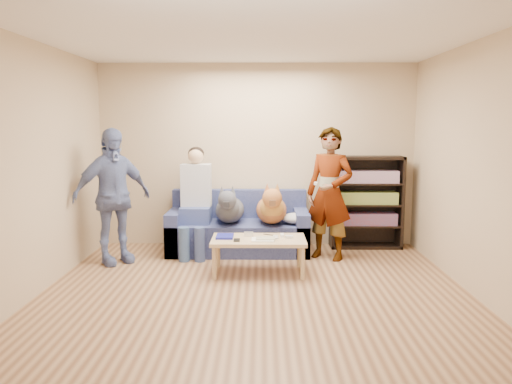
{
  "coord_description": "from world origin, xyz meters",
  "views": [
    {
      "loc": [
        0.07,
        -4.66,
        1.77
      ],
      "look_at": [
        0.0,
        1.2,
        0.95
      ],
      "focal_mm": 35.0,
      "sensor_mm": 36.0,
      "label": 1
    }
  ],
  "objects_px": {
    "sofa": "(239,231)",
    "bookshelf": "(366,200)",
    "person_standing_right": "(330,194)",
    "person_seated": "(195,197)",
    "person_standing_left": "(112,196)",
    "camera_silver": "(249,234)",
    "coffee_table": "(259,242)",
    "notebook_blue": "(225,236)",
    "dog_gray": "(229,208)",
    "dog_tan": "(272,208)"
  },
  "relations": [
    {
      "from": "sofa",
      "to": "bookshelf",
      "type": "height_order",
      "value": "bookshelf"
    },
    {
      "from": "person_standing_right",
      "to": "person_seated",
      "type": "bearing_deg",
      "value": -155.87
    },
    {
      "from": "sofa",
      "to": "person_standing_left",
      "type": "bearing_deg",
      "value": -158.42
    },
    {
      "from": "camera_silver",
      "to": "coffee_table",
      "type": "xyz_separation_m",
      "value": [
        0.12,
        -0.12,
        -0.07
      ]
    },
    {
      "from": "notebook_blue",
      "to": "camera_silver",
      "type": "bearing_deg",
      "value": 14.04
    },
    {
      "from": "dog_gray",
      "to": "bookshelf",
      "type": "distance_m",
      "value": 1.96
    },
    {
      "from": "notebook_blue",
      "to": "coffee_table",
      "type": "bearing_deg",
      "value": -7.13
    },
    {
      "from": "camera_silver",
      "to": "bookshelf",
      "type": "distance_m",
      "value": 2.02
    },
    {
      "from": "coffee_table",
      "to": "dog_tan",
      "type": "bearing_deg",
      "value": 78.64
    },
    {
      "from": "coffee_table",
      "to": "bookshelf",
      "type": "bearing_deg",
      "value": 40.02
    },
    {
      "from": "person_standing_right",
      "to": "bookshelf",
      "type": "height_order",
      "value": "person_standing_right"
    },
    {
      "from": "camera_silver",
      "to": "person_seated",
      "type": "xyz_separation_m",
      "value": [
        -0.74,
        0.79,
        0.33
      ]
    },
    {
      "from": "coffee_table",
      "to": "bookshelf",
      "type": "distance_m",
      "value": 2.01
    },
    {
      "from": "dog_gray",
      "to": "bookshelf",
      "type": "relative_size",
      "value": 0.95
    },
    {
      "from": "person_standing_right",
      "to": "camera_silver",
      "type": "bearing_deg",
      "value": -120.06
    },
    {
      "from": "person_standing_left",
      "to": "dog_gray",
      "type": "xyz_separation_m",
      "value": [
        1.44,
        0.45,
        -0.23
      ]
    },
    {
      "from": "camera_silver",
      "to": "dog_gray",
      "type": "xyz_separation_m",
      "value": [
        -0.28,
        0.75,
        0.18
      ]
    },
    {
      "from": "person_seated",
      "to": "dog_tan",
      "type": "xyz_separation_m",
      "value": [
        1.03,
        -0.08,
        -0.14
      ]
    },
    {
      "from": "camera_silver",
      "to": "coffee_table",
      "type": "distance_m",
      "value": 0.18
    },
    {
      "from": "sofa",
      "to": "dog_tan",
      "type": "height_order",
      "value": "dog_tan"
    },
    {
      "from": "dog_tan",
      "to": "sofa",
      "type": "bearing_deg",
      "value": 155.55
    },
    {
      "from": "person_standing_right",
      "to": "person_standing_left",
      "type": "distance_m",
      "value": 2.76
    },
    {
      "from": "bookshelf",
      "to": "notebook_blue",
      "type": "bearing_deg",
      "value": -147.44
    },
    {
      "from": "camera_silver",
      "to": "coffee_table",
      "type": "relative_size",
      "value": 0.1
    },
    {
      "from": "sofa",
      "to": "dog_tan",
      "type": "bearing_deg",
      "value": -24.45
    },
    {
      "from": "person_standing_right",
      "to": "sofa",
      "type": "height_order",
      "value": "person_standing_right"
    },
    {
      "from": "person_seated",
      "to": "coffee_table",
      "type": "xyz_separation_m",
      "value": [
        0.86,
        -0.91,
        -0.4
      ]
    },
    {
      "from": "person_seated",
      "to": "coffee_table",
      "type": "bearing_deg",
      "value": -46.85
    },
    {
      "from": "notebook_blue",
      "to": "coffee_table",
      "type": "relative_size",
      "value": 0.24
    },
    {
      "from": "dog_gray",
      "to": "camera_silver",
      "type": "bearing_deg",
      "value": -69.77
    },
    {
      "from": "camera_silver",
      "to": "bookshelf",
      "type": "height_order",
      "value": "bookshelf"
    },
    {
      "from": "sofa",
      "to": "coffee_table",
      "type": "distance_m",
      "value": 1.08
    },
    {
      "from": "sofa",
      "to": "dog_tan",
      "type": "distance_m",
      "value": 0.61
    },
    {
      "from": "person_standing_right",
      "to": "coffee_table",
      "type": "distance_m",
      "value": 1.23
    },
    {
      "from": "sofa",
      "to": "dog_tan",
      "type": "relative_size",
      "value": 1.63
    },
    {
      "from": "person_standing_right",
      "to": "dog_tan",
      "type": "relative_size",
      "value": 1.47
    },
    {
      "from": "bookshelf",
      "to": "person_seated",
      "type": "bearing_deg",
      "value": -171.37
    },
    {
      "from": "person_standing_right",
      "to": "bookshelf",
      "type": "bearing_deg",
      "value": 77.6
    },
    {
      "from": "notebook_blue",
      "to": "person_standing_left",
      "type": "bearing_deg",
      "value": 165.3
    },
    {
      "from": "person_seated",
      "to": "bookshelf",
      "type": "height_order",
      "value": "person_seated"
    },
    {
      "from": "person_standing_left",
      "to": "bookshelf",
      "type": "relative_size",
      "value": 1.31
    },
    {
      "from": "notebook_blue",
      "to": "dog_gray",
      "type": "distance_m",
      "value": 0.85
    },
    {
      "from": "person_standing_left",
      "to": "notebook_blue",
      "type": "xyz_separation_m",
      "value": [
        1.44,
        -0.38,
        -0.42
      ]
    },
    {
      "from": "camera_silver",
      "to": "notebook_blue",
      "type": "bearing_deg",
      "value": -165.96
    },
    {
      "from": "sofa",
      "to": "bookshelf",
      "type": "distance_m",
      "value": 1.86
    },
    {
      "from": "notebook_blue",
      "to": "sofa",
      "type": "bearing_deg",
      "value": 83.2
    },
    {
      "from": "sofa",
      "to": "dog_gray",
      "type": "xyz_separation_m",
      "value": [
        -0.12,
        -0.17,
        0.34
      ]
    },
    {
      "from": "person_standing_left",
      "to": "dog_gray",
      "type": "height_order",
      "value": "person_standing_left"
    },
    {
      "from": "notebook_blue",
      "to": "person_seated",
      "type": "bearing_deg",
      "value": 117.87
    },
    {
      "from": "camera_silver",
      "to": "person_seated",
      "type": "relative_size",
      "value": 0.07
    }
  ]
}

